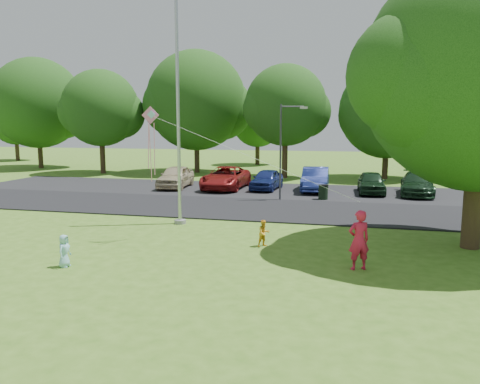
% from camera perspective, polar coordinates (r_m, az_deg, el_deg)
% --- Properties ---
extents(ground, '(120.00, 120.00, 0.00)m').
position_cam_1_polar(ground, '(14.47, -1.28, -8.62)').
color(ground, '#406E1D').
rests_on(ground, ground).
extents(park_road, '(60.00, 6.00, 0.06)m').
position_cam_1_polar(park_road, '(23.04, 4.45, -2.16)').
color(park_road, black).
rests_on(park_road, ground).
extents(parking_strip, '(42.00, 7.00, 0.06)m').
position_cam_1_polar(parking_strip, '(29.40, 6.46, 0.09)').
color(parking_strip, black).
rests_on(parking_strip, ground).
extents(flagpole, '(0.50, 0.50, 10.00)m').
position_cam_1_polar(flagpole, '(19.68, -7.53, 8.11)').
color(flagpole, '#B7BABF').
rests_on(flagpole, ground).
extents(street_lamp, '(1.46, 0.49, 5.26)m').
position_cam_1_polar(street_lamp, '(25.69, 5.44, 5.94)').
color(street_lamp, '#3F3F44').
rests_on(street_lamp, ground).
extents(trash_can, '(0.55, 0.55, 0.88)m').
position_cam_1_polar(trash_can, '(26.29, 10.10, -0.05)').
color(trash_can, black).
rests_on(trash_can, ground).
extents(big_tree, '(8.63, 7.81, 9.78)m').
position_cam_1_polar(big_tree, '(17.43, 27.12, 12.33)').
color(big_tree, '#332316').
rests_on(big_tree, ground).
extents(tree_row, '(64.35, 11.94, 10.88)m').
position_cam_1_polar(tree_row, '(37.69, 10.72, 10.46)').
color(tree_row, '#332316').
rests_on(tree_row, ground).
extents(horizon_trees, '(77.46, 7.20, 7.02)m').
position_cam_1_polar(horizon_trees, '(47.26, 14.31, 8.19)').
color(horizon_trees, '#332316').
rests_on(horizon_trees, ground).
extents(parked_cars, '(17.15, 5.14, 1.47)m').
position_cam_1_polar(parked_cars, '(29.40, 5.48, 1.53)').
color(parked_cars, '#C6B793').
rests_on(parked_cars, ground).
extents(woman, '(0.76, 0.65, 1.76)m').
position_cam_1_polar(woman, '(14.03, 14.29, -5.69)').
color(woman, red).
rests_on(woman, ground).
extents(child_yellow, '(0.57, 0.57, 0.93)m').
position_cam_1_polar(child_yellow, '(16.23, 2.93, -5.04)').
color(child_yellow, yellow).
rests_on(child_yellow, ground).
extents(child_blue, '(0.32, 0.49, 0.98)m').
position_cam_1_polar(child_blue, '(14.88, -20.64, -6.73)').
color(child_blue, '#8FD1DC').
rests_on(child_blue, ground).
extents(kite, '(7.54, 2.09, 2.83)m').
position_cam_1_polar(kite, '(16.81, -10.30, 7.58)').
color(kite, pink).
rests_on(kite, ground).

